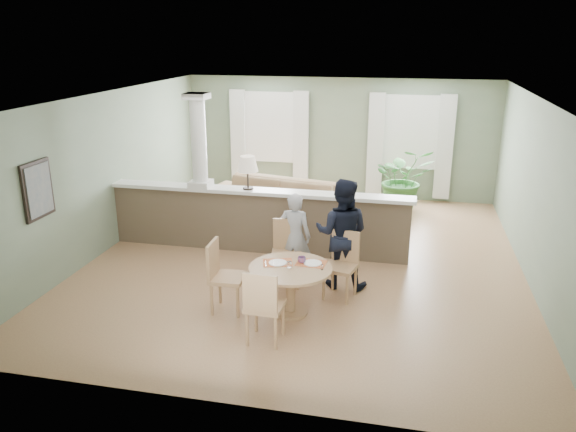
% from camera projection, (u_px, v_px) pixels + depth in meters
% --- Properties ---
extents(ground, '(8.00, 8.00, 0.00)m').
position_uv_depth(ground, '(306.00, 259.00, 9.50)').
color(ground, tan).
rests_on(ground, ground).
extents(room_shell, '(7.02, 8.02, 2.71)m').
position_uv_depth(room_shell, '(312.00, 146.00, 9.52)').
color(room_shell, gray).
rests_on(room_shell, ground).
extents(pony_wall, '(5.32, 0.38, 2.70)m').
position_uv_depth(pony_wall, '(252.00, 212.00, 9.66)').
color(pony_wall, brown).
rests_on(pony_wall, ground).
extents(sofa, '(3.11, 1.75, 0.86)m').
position_uv_depth(sofa, '(275.00, 203.00, 11.13)').
color(sofa, '#88654A').
rests_on(sofa, ground).
extents(houseplant, '(1.45, 1.33, 1.37)m').
position_uv_depth(houseplant, '(403.00, 178.00, 11.95)').
color(houseplant, '#2C6428').
rests_on(houseplant, ground).
extents(dining_table, '(1.12, 1.12, 0.77)m').
position_uv_depth(dining_table, '(291.00, 276.00, 7.51)').
color(dining_table, tan).
rests_on(dining_table, ground).
extents(chair_far_boy, '(0.51, 0.51, 0.99)m').
position_uv_depth(chair_far_boy, '(287.00, 249.00, 8.45)').
color(chair_far_boy, tan).
rests_on(chair_far_boy, ground).
extents(chair_far_man, '(0.53, 0.53, 0.96)m').
position_uv_depth(chair_far_man, '(342.00, 261.00, 8.03)').
color(chair_far_man, tan).
rests_on(chair_far_man, ground).
extents(chair_near, '(0.46, 0.46, 0.98)m').
position_uv_depth(chair_near, '(263.00, 304.00, 6.76)').
color(chair_near, tan).
rests_on(chair_near, ground).
extents(chair_side, '(0.46, 0.46, 0.99)m').
position_uv_depth(chair_side, '(222.00, 273.00, 7.60)').
color(chair_side, tan).
rests_on(chair_side, ground).
extents(child_person, '(0.51, 0.35, 1.38)m').
position_uv_depth(child_person, '(295.00, 237.00, 8.54)').
color(child_person, '#97979C').
rests_on(child_person, ground).
extents(man_person, '(0.85, 0.68, 1.66)m').
position_uv_depth(man_person, '(342.00, 233.00, 8.26)').
color(man_person, black).
rests_on(man_person, ground).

